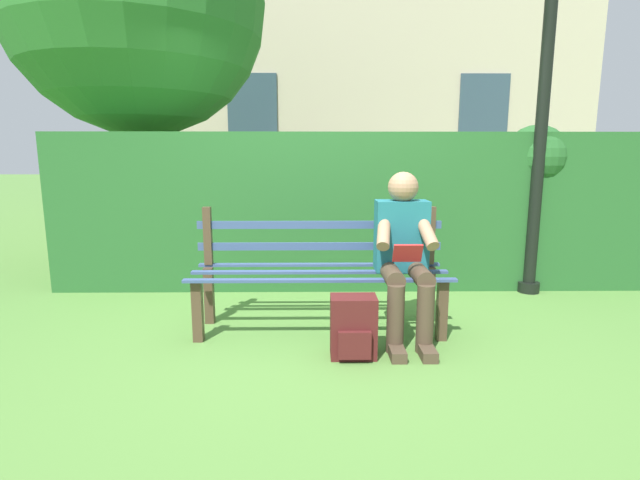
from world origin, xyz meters
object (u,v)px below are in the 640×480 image
(park_bench, at_px, (320,271))
(lamp_post, at_px, (548,45))
(tree, at_px, (127,12))
(backpack, at_px, (353,327))
(person_seated, at_px, (404,251))

(park_bench, bearing_deg, lamp_post, -155.43)
(tree, xyz_separation_m, backpack, (-2.42, 2.93, -2.75))
(lamp_post, bearing_deg, backpack, 38.90)
(tree, relative_size, lamp_post, 1.18)
(tree, relative_size, backpack, 10.95)
(tree, height_order, lamp_post, tree)
(park_bench, bearing_deg, backpack, 111.58)
(tree, xyz_separation_m, lamp_post, (-4.25, 1.45, -0.67))
(person_seated, bearing_deg, lamp_post, -142.35)
(lamp_post, bearing_deg, park_bench, 24.57)
(person_seated, xyz_separation_m, lamp_post, (-1.45, -1.12, 1.64))
(tree, bearing_deg, park_bench, 132.66)
(park_bench, height_order, tree, tree)
(backpack, relative_size, lamp_post, 0.11)
(person_seated, height_order, tree, tree)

